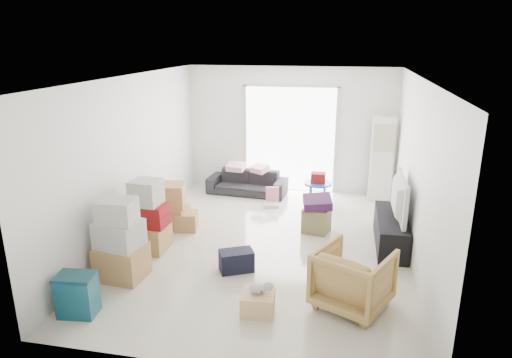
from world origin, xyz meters
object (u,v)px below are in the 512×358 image
at_px(ottoman, 317,220).
at_px(kids_table, 318,182).
at_px(television, 392,212).
at_px(wood_crate, 258,302).
at_px(sofa, 247,179).
at_px(armchair, 353,276).
at_px(ac_tower, 382,159).
at_px(storage_bins, 77,295).
at_px(tv_console, 390,231).

height_order(ottoman, kids_table, kids_table).
xyz_separation_m(television, wood_crate, (-1.75, -2.30, -0.45)).
distance_m(sofa, armchair, 4.63).
bearing_deg(television, sofa, 53.07).
bearing_deg(ac_tower, sofa, -176.94).
height_order(television, armchair, armchair).
height_order(storage_bins, wood_crate, storage_bins).
bearing_deg(ac_tower, storage_bins, -127.36).
xyz_separation_m(sofa, storage_bins, (-1.05, -4.89, -0.06)).
distance_m(tv_console, ottoman, 1.27).
xyz_separation_m(ac_tower, tv_console, (0.05, -2.26, -0.62)).
bearing_deg(ottoman, storage_bins, -130.66).
xyz_separation_m(armchair, ottoman, (-0.61, 2.28, -0.21)).
distance_m(ac_tower, armchair, 4.26).
bearing_deg(tv_console, ottoman, 164.54).
relative_size(ac_tower, tv_console, 1.16).
height_order(ac_tower, sofa, ac_tower).
bearing_deg(armchair, storage_bins, 40.65).
distance_m(television, storage_bins, 4.80).
bearing_deg(sofa, kids_table, -10.60).
bearing_deg(tv_console, armchair, -107.55).
distance_m(storage_bins, kids_table, 5.18).
height_order(ac_tower, tv_console, ac_tower).
xyz_separation_m(television, armchair, (-0.61, -1.94, -0.15)).
xyz_separation_m(ac_tower, kids_table, (-1.25, -0.57, -0.39)).
relative_size(armchair, wood_crate, 2.15).
bearing_deg(kids_table, tv_console, -52.42).
distance_m(ac_tower, kids_table, 1.43).
relative_size(armchair, kids_table, 1.27).
distance_m(television, kids_table, 2.13).
distance_m(television, wood_crate, 2.93).
relative_size(sofa, kids_table, 2.51).
bearing_deg(ottoman, television, -15.46).
xyz_separation_m(ac_tower, television, (0.05, -2.26, -0.30)).
relative_size(sofa, ottoman, 3.91).
distance_m(tv_console, television, 0.33).
xyz_separation_m(ottoman, wood_crate, (-0.53, -2.64, -0.08)).
relative_size(tv_console, ottoman, 3.46).
height_order(ac_tower, ottoman, ac_tower).
distance_m(tv_console, kids_table, 2.14).
bearing_deg(storage_bins, tv_console, 35.49).
height_order(sofa, storage_bins, sofa).
xyz_separation_m(kids_table, wood_crate, (-0.45, -3.99, -0.35)).
relative_size(tv_console, storage_bins, 2.81).
bearing_deg(ac_tower, television, -88.73).
height_order(armchair, ottoman, armchair).
height_order(tv_console, television, television).
xyz_separation_m(tv_console, ottoman, (-1.22, 0.34, -0.03)).
xyz_separation_m(ac_tower, storage_bins, (-3.85, -5.04, -0.61)).
distance_m(ac_tower, tv_console, 2.35).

